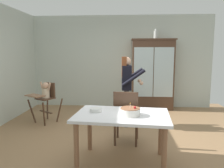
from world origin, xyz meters
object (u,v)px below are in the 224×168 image
object	(u,v)px
ceramic_vase	(156,35)
adult_person	(127,83)
china_cabinet	(153,74)
dining_chair_far_side	(126,114)
dining_table	(122,121)
serving_bowl	(96,110)
high_chair_with_toddler	(45,95)
birthday_cake	(130,112)

from	to	relation	value
ceramic_vase	adult_person	world-z (taller)	ceramic_vase
china_cabinet	dining_chair_far_side	distance (m)	2.72
adult_person	ceramic_vase	bearing A→B (deg)	-29.93
ceramic_vase	dining_table	bearing A→B (deg)	-105.00
serving_bowl	high_chair_with_toddler	bearing A→B (deg)	130.01
serving_bowl	dining_chair_far_side	xyz separation A→B (m)	(0.45, 0.56, -0.21)
dining_table	adult_person	bearing A→B (deg)	87.72
ceramic_vase	dining_chair_far_side	world-z (taller)	ceramic_vase
birthday_cake	serving_bowl	xyz separation A→B (m)	(-0.51, 0.16, -0.03)
serving_bowl	dining_chair_far_side	size ratio (longest dim) A/B	0.19
birthday_cake	dining_chair_far_side	xyz separation A→B (m)	(-0.06, 0.72, -0.24)
china_cabinet	serving_bowl	size ratio (longest dim) A/B	11.12
high_chair_with_toddler	dining_chair_far_side	xyz separation A→B (m)	(1.86, -1.11, -0.10)
adult_person	dining_table	bearing A→B (deg)	174.86
dining_table	dining_chair_far_side	size ratio (longest dim) A/B	1.47
china_cabinet	ceramic_vase	xyz separation A→B (m)	(0.07, 0.00, 1.11)
adult_person	dining_table	size ratio (longest dim) A/B	1.09
china_cabinet	dining_chair_far_side	world-z (taller)	china_cabinet
china_cabinet	adult_person	xyz separation A→B (m)	(-0.73, -1.56, -0.04)
adult_person	dining_chair_far_side	size ratio (longest dim) A/B	1.59
china_cabinet	serving_bowl	distance (m)	3.37
china_cabinet	dining_table	size ratio (longest dim) A/B	1.42
adult_person	serving_bowl	bearing A→B (deg)	160.89
dining_table	serving_bowl	size ratio (longest dim) A/B	7.82
ceramic_vase	adult_person	distance (m)	2.10
ceramic_vase	dining_chair_far_side	xyz separation A→B (m)	(-0.81, -2.58, -1.56)
high_chair_with_toddler	adult_person	bearing A→B (deg)	28.69
ceramic_vase	dining_chair_far_side	distance (m)	3.13
dining_table	dining_chair_far_side	xyz separation A→B (m)	(0.06, 0.65, -0.08)
china_cabinet	adult_person	distance (m)	1.73
china_cabinet	high_chair_with_toddler	world-z (taller)	china_cabinet
high_chair_with_toddler	dining_chair_far_side	size ratio (longest dim) A/B	0.99
high_chair_with_toddler	dining_table	xyz separation A→B (m)	(1.80, -1.77, -0.02)
china_cabinet	dining_table	distance (m)	3.35
ceramic_vase	birthday_cake	distance (m)	3.64
high_chair_with_toddler	dining_table	size ratio (longest dim) A/B	0.67
china_cabinet	dining_chair_far_side	size ratio (longest dim) A/B	2.09
high_chair_with_toddler	dining_chair_far_side	bearing A→B (deg)	0.77
china_cabinet	adult_person	bearing A→B (deg)	-115.15
birthday_cake	dining_chair_far_side	world-z (taller)	dining_chair_far_side
china_cabinet	ceramic_vase	bearing A→B (deg)	3.20
dining_table	birthday_cake	world-z (taller)	birthday_cake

